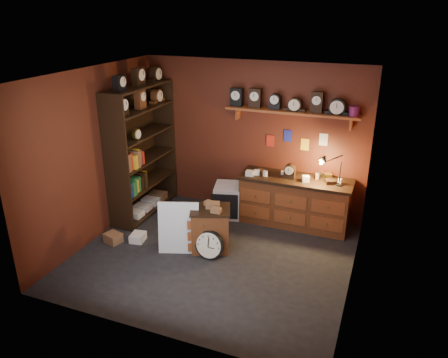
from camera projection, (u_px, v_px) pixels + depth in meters
floor at (214, 256)px, 6.62m from camera, size 4.00×4.00×0.00m
room_shell at (218, 146)px, 6.06m from camera, size 4.02×3.62×2.71m
shelving_unit at (140, 146)px, 7.61m from camera, size 0.47×1.60×2.58m
workbench at (295, 199)px, 7.42m from camera, size 1.88×0.66×1.36m
low_cabinet at (210, 227)px, 6.69m from camera, size 0.74×0.69×0.77m
big_round_clock at (209, 245)px, 6.49m from camera, size 0.45×0.15×0.45m
white_panel at (180, 251)px, 6.75m from camera, size 0.64×0.36×0.81m
mini_fridge at (230, 200)px, 7.81m from camera, size 0.67×0.69×0.57m
floor_box_a at (113, 238)px, 6.97m from camera, size 0.30×0.27×0.16m
floor_box_b at (138, 237)px, 7.02m from camera, size 0.25×0.28×0.13m
floor_box_c at (170, 241)px, 6.82m from camera, size 0.27×0.23×0.20m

